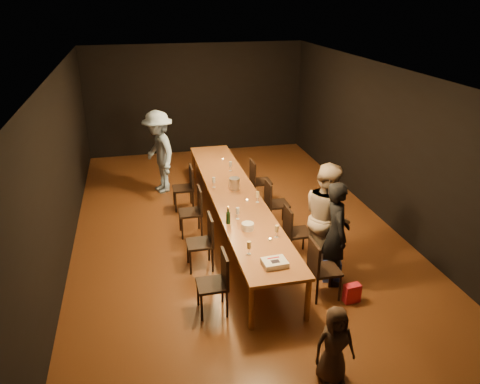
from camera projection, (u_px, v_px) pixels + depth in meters
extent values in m
plane|color=#3F1F0F|center=(235.00, 229.00, 9.08)|extent=(10.00, 10.00, 0.00)
cube|color=black|center=(196.00, 99.00, 12.97)|extent=(6.00, 0.04, 3.00)
cube|color=black|center=(358.00, 339.00, 4.01)|extent=(6.00, 0.04, 3.00)
cube|color=black|center=(61.00, 169.00, 7.88)|extent=(0.04, 10.00, 3.00)
cube|color=black|center=(385.00, 145.00, 9.11)|extent=(0.04, 10.00, 3.00)
cube|color=silver|center=(234.00, 72.00, 7.90)|extent=(6.00, 10.00, 0.04)
cube|color=brown|center=(235.00, 195.00, 8.80)|extent=(0.90, 6.00, 0.05)
cylinder|color=brown|center=(251.00, 308.00, 6.27)|extent=(0.08, 0.08, 0.70)
cylinder|color=brown|center=(308.00, 300.00, 6.43)|extent=(0.08, 0.08, 0.70)
cylinder|color=brown|center=(194.00, 164.00, 11.46)|extent=(0.08, 0.08, 0.70)
cylinder|color=brown|center=(226.00, 162.00, 11.63)|extent=(0.08, 0.08, 0.70)
imported|color=black|center=(336.00, 233.00, 7.16)|extent=(0.49, 0.67, 1.68)
imported|color=tan|center=(327.00, 217.00, 7.53)|extent=(0.69, 0.89, 1.82)
imported|color=#8FB1DD|center=(159.00, 152.00, 10.48)|extent=(1.01, 1.36, 1.88)
imported|color=#3C2B21|center=(334.00, 345.00, 5.39)|extent=(0.49, 0.32, 1.00)
cube|color=red|center=(352.00, 293.00, 6.91)|extent=(0.26, 0.16, 0.29)
cube|color=#2A46B6|center=(332.00, 271.00, 7.42)|extent=(0.32, 0.25, 0.34)
cube|color=white|center=(275.00, 263.00, 6.48)|extent=(0.35, 0.29, 0.08)
cube|color=black|center=(275.00, 261.00, 6.44)|extent=(0.12, 0.09, 0.00)
cube|color=red|center=(273.00, 258.00, 6.53)|extent=(0.17, 0.04, 0.00)
cylinder|color=white|center=(248.00, 226.00, 7.45)|extent=(0.25, 0.25, 0.11)
cylinder|color=#B9BABE|center=(234.00, 184.00, 8.96)|extent=(0.21, 0.21, 0.23)
cylinder|color=#B2B7B2|center=(270.00, 239.00, 7.14)|extent=(0.05, 0.05, 0.03)
cylinder|color=#B2B7B2|center=(247.00, 200.00, 8.47)|extent=(0.05, 0.05, 0.03)
cylinder|color=#B2B7B2|center=(223.00, 159.00, 10.54)|extent=(0.05, 0.05, 0.03)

